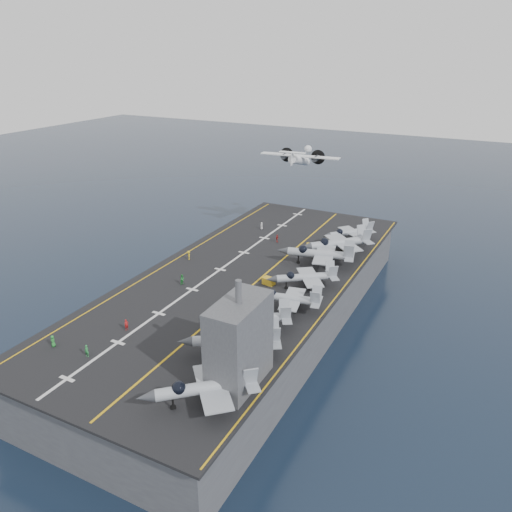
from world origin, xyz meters
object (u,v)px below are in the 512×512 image
at_px(fighter_jet_0, 206,386).
at_px(tow_cart_a, 211,321).
at_px(island_superstructure, 239,333).
at_px(transport_plane, 300,160).

bearing_deg(fighter_jet_0, tow_cart_a, 120.09).
bearing_deg(island_superstructure, tow_cart_a, 135.86).
bearing_deg(island_superstructure, transport_plane, 107.50).
distance_m(island_superstructure, fighter_jet_0, 7.68).
bearing_deg(transport_plane, fighter_jet_0, -74.56).
xyz_separation_m(island_superstructure, transport_plane, (-25.89, 82.13, 4.15)).
relative_size(fighter_jet_0, transport_plane, 0.74).
relative_size(island_superstructure, tow_cart_a, 6.26).
height_order(island_superstructure, tow_cart_a, island_superstructure).
height_order(fighter_jet_0, tow_cart_a, fighter_jet_0).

